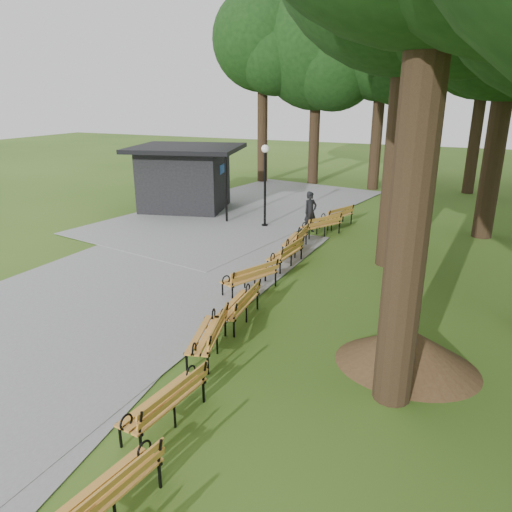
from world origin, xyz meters
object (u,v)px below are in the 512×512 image
at_px(lamp_post, 265,169).
at_px(bench_8, 321,225).
at_px(bench_7, 295,240).
at_px(bench_2, 164,401).
at_px(dirt_mound, 408,348).
at_px(bench_6, 285,253).
at_px(bench_1, 102,494).
at_px(kiosk, 184,178).
at_px(bench_4, 238,305).
at_px(bench_9, 336,216).
at_px(person, 310,212).
at_px(bench_3, 207,335).
at_px(bench_5, 250,277).

height_order(lamp_post, bench_8, lamp_post).
bearing_deg(bench_7, bench_2, 1.87).
relative_size(dirt_mound, bench_6, 1.30).
bearing_deg(bench_6, bench_1, 12.35).
relative_size(kiosk, bench_4, 2.61).
bearing_deg(bench_9, kiosk, -68.50).
bearing_deg(bench_8, person, -90.00).
xyz_separation_m(dirt_mound, bench_1, (-3.13, -5.61, 0.01)).
bearing_deg(bench_7, bench_9, 169.04).
bearing_deg(dirt_mound, kiosk, 138.72).
relative_size(person, bench_8, 0.89).
bearing_deg(person, kiosk, 110.84).
xyz_separation_m(bench_3, bench_7, (-0.70, 7.60, 0.00)).
relative_size(lamp_post, bench_7, 1.82).
bearing_deg(bench_1, bench_5, -160.30).
bearing_deg(person, bench_8, -86.82).
distance_m(bench_3, bench_5, 3.60).
height_order(person, lamp_post, lamp_post).
bearing_deg(bench_7, bench_5, -3.93).
distance_m(bench_3, bench_9, 11.65).
bearing_deg(person, bench_2, -140.31).
height_order(bench_3, bench_5, same).
height_order(person, dirt_mound, person).
bearing_deg(bench_1, bench_8, -165.90).
distance_m(bench_4, bench_9, 9.96).
bearing_deg(bench_1, lamp_post, -156.23).
xyz_separation_m(kiosk, bench_3, (7.90, -11.73, -1.11)).
relative_size(kiosk, bench_9, 2.61).
bearing_deg(bench_1, person, -163.83).
xyz_separation_m(bench_2, bench_5, (-1.13, 5.92, 0.00)).
relative_size(bench_1, bench_7, 1.00).
relative_size(person, bench_9, 0.89).
relative_size(bench_1, bench_8, 1.00).
height_order(bench_4, bench_9, same).
distance_m(person, kiosk, 7.08).
relative_size(dirt_mound, bench_3, 1.30).
relative_size(dirt_mound, bench_2, 1.30).
relative_size(person, bench_1, 0.89).
bearing_deg(bench_3, person, 170.33).
distance_m(bench_7, bench_8, 2.35).
bearing_deg(bench_2, kiosk, -143.07).
bearing_deg(bench_1, dirt_mound, 159.53).
xyz_separation_m(kiosk, bench_8, (7.46, -1.79, -1.11)).
bearing_deg(person, bench_9, 5.45).
relative_size(kiosk, bench_7, 2.61).
height_order(bench_2, bench_4, same).
relative_size(lamp_post, bench_5, 1.82).
xyz_separation_m(lamp_post, dirt_mound, (7.09, -9.07, -2.02)).
relative_size(bench_6, bench_8, 1.00).
bearing_deg(lamp_post, person, -1.31).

